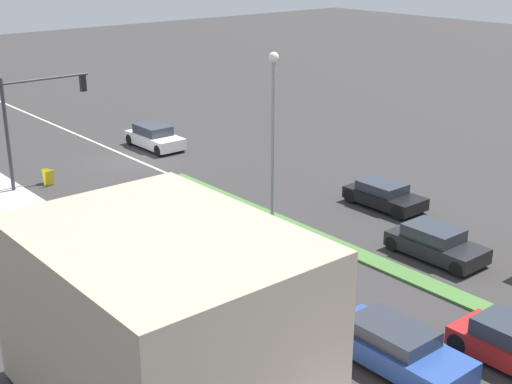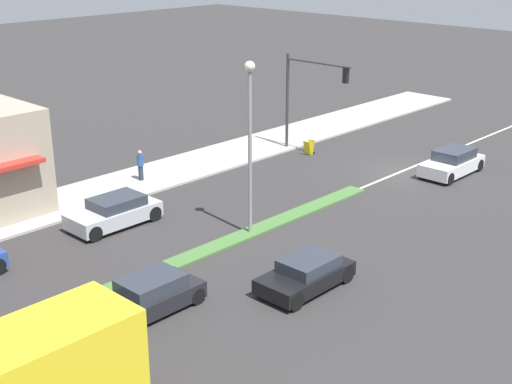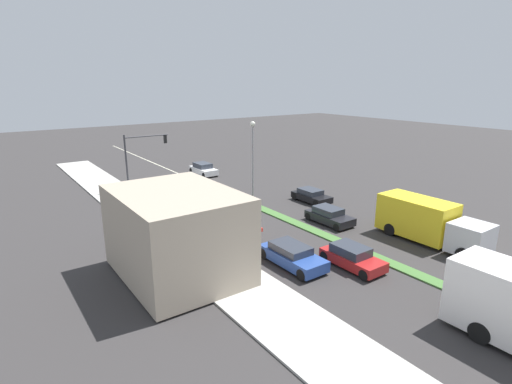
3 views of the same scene
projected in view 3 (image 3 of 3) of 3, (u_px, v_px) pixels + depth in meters
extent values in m
plane|color=#333030|center=(298.00, 225.00, 30.93)|extent=(160.00, 160.00, 0.00)
cube|color=#B2AFA8|center=(198.00, 255.00, 25.48)|extent=(4.00, 73.00, 0.12)
cube|color=#477538|center=(398.00, 267.00, 23.86)|extent=(0.90, 46.00, 0.10)
cube|color=beige|center=(193.00, 180.00, 45.04)|extent=(0.16, 60.00, 0.01)
cube|color=tan|center=(177.00, 233.00, 22.32)|extent=(5.93, 7.91, 4.85)
cube|color=red|center=(227.00, 216.00, 24.08)|extent=(0.70, 6.33, 0.20)
cylinder|color=#333338|center=(126.00, 163.00, 39.33)|extent=(0.18, 0.18, 5.60)
cylinder|color=#333338|center=(147.00, 136.00, 39.92)|extent=(4.50, 0.12, 0.12)
cube|color=black|center=(165.00, 139.00, 41.13)|extent=(0.28, 0.24, 0.84)
sphere|color=red|center=(165.00, 136.00, 41.16)|extent=(0.18, 0.18, 0.18)
sphere|color=gold|center=(165.00, 139.00, 41.23)|extent=(0.18, 0.18, 0.18)
sphere|color=green|center=(165.00, 142.00, 41.31)|extent=(0.18, 0.18, 0.18)
cylinder|color=gray|center=(253.00, 166.00, 34.78)|extent=(0.16, 0.16, 7.00)
sphere|color=silver|center=(253.00, 124.00, 33.80)|extent=(0.44, 0.44, 0.44)
cylinder|color=#282D42|center=(154.00, 216.00, 31.41)|extent=(0.26, 0.26, 0.78)
cylinder|color=#284C8C|center=(153.00, 207.00, 31.22)|extent=(0.34, 0.34, 0.61)
sphere|color=tan|center=(153.00, 202.00, 31.11)|extent=(0.22, 0.22, 0.22)
cube|color=yellow|center=(146.00, 185.00, 41.07)|extent=(0.45, 0.21, 0.84)
cube|color=yellow|center=(147.00, 186.00, 40.82)|extent=(0.45, 0.21, 0.84)
cube|color=silver|center=(470.00, 238.00, 25.10)|extent=(2.28, 2.20, 1.90)
cube|color=yellow|center=(416.00, 217.00, 28.02)|extent=(2.40, 5.10, 2.60)
cylinder|color=black|center=(480.00, 246.00, 25.76)|extent=(0.28, 0.90, 0.90)
cylinder|color=black|center=(463.00, 255.00, 24.55)|extent=(0.28, 0.90, 0.90)
cylinder|color=black|center=(408.00, 223.00, 29.91)|extent=(0.28, 0.90, 0.90)
cylinder|color=black|center=(390.00, 229.00, 28.70)|extent=(0.28, 0.90, 0.90)
cylinder|color=black|center=(505.00, 315.00, 18.16)|extent=(0.30, 0.96, 0.96)
cylinder|color=black|center=(480.00, 333.00, 16.90)|extent=(0.30, 0.96, 0.96)
cube|color=black|center=(330.00, 218.00, 31.13)|extent=(1.78, 3.88, 0.59)
cube|color=#2D333D|center=(328.00, 210.00, 31.14)|extent=(1.51, 2.13, 0.50)
cylinder|color=black|center=(352.00, 223.00, 30.41)|extent=(0.22, 0.61, 0.61)
cylinder|color=black|center=(337.00, 227.00, 29.53)|extent=(0.22, 0.61, 0.61)
cylinder|color=black|center=(323.00, 213.00, 32.83)|extent=(0.22, 0.61, 0.61)
cylinder|color=black|center=(309.00, 216.00, 31.95)|extent=(0.22, 0.61, 0.61)
cube|color=black|center=(312.00, 197.00, 36.64)|extent=(1.76, 3.80, 0.55)
cube|color=#2D333D|center=(310.00, 191.00, 36.66)|extent=(1.50, 2.09, 0.44)
cylinder|color=black|center=(329.00, 201.00, 35.97)|extent=(0.22, 0.69, 0.69)
cylinder|color=black|center=(316.00, 204.00, 35.10)|extent=(0.22, 0.69, 0.69)
cylinder|color=black|center=(307.00, 193.00, 38.25)|extent=(0.22, 0.69, 0.69)
cylinder|color=black|center=(295.00, 196.00, 37.38)|extent=(0.22, 0.69, 0.69)
cube|color=#B7BABF|center=(226.00, 222.00, 30.05)|extent=(1.88, 4.09, 0.66)
cube|color=#2D333D|center=(224.00, 214.00, 30.06)|extent=(1.59, 2.25, 0.46)
cylinder|color=black|center=(247.00, 228.00, 29.31)|extent=(0.22, 0.69, 0.69)
cylinder|color=black|center=(227.00, 233.00, 28.38)|extent=(0.22, 0.69, 0.69)
cylinder|color=black|center=(224.00, 216.00, 31.81)|extent=(0.22, 0.69, 0.69)
cylinder|color=black|center=(206.00, 220.00, 30.88)|extent=(0.22, 0.69, 0.69)
cube|color=#284793|center=(293.00, 258.00, 23.97)|extent=(1.86, 4.44, 0.66)
cube|color=#2D333D|center=(290.00, 248.00, 24.00)|extent=(1.58, 2.44, 0.45)
cylinder|color=black|center=(323.00, 267.00, 23.10)|extent=(0.22, 0.71, 0.71)
cylinder|color=black|center=(302.00, 275.00, 22.17)|extent=(0.22, 0.71, 0.71)
cylinder|color=black|center=(285.00, 247.00, 25.87)|extent=(0.22, 0.71, 0.71)
cylinder|color=black|center=(264.00, 254.00, 24.94)|extent=(0.22, 0.71, 0.71)
cube|color=#AD1E1E|center=(353.00, 260.00, 23.81)|extent=(1.75, 3.90, 0.59)
cube|color=#2D333D|center=(351.00, 250.00, 23.82)|extent=(1.48, 2.15, 0.53)
cylinder|color=black|center=(382.00, 268.00, 23.09)|extent=(0.22, 0.65, 0.65)
cylinder|color=black|center=(364.00, 275.00, 22.22)|extent=(0.22, 0.65, 0.65)
cylinder|color=black|center=(342.00, 250.00, 25.49)|extent=(0.22, 0.65, 0.65)
cylinder|color=black|center=(325.00, 256.00, 24.62)|extent=(0.22, 0.65, 0.65)
cube|color=silver|center=(204.00, 171.00, 47.26)|extent=(1.79, 4.09, 0.65)
cube|color=#2D333D|center=(203.00, 165.00, 47.26)|extent=(1.52, 2.25, 0.55)
cylinder|color=black|center=(216.00, 174.00, 46.49)|extent=(0.22, 0.67, 0.67)
cylinder|color=black|center=(204.00, 175.00, 45.60)|extent=(0.22, 0.67, 0.67)
cylinder|color=black|center=(203.00, 169.00, 49.02)|extent=(0.22, 0.67, 0.67)
cylinder|color=black|center=(191.00, 170.00, 48.13)|extent=(0.22, 0.67, 0.67)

